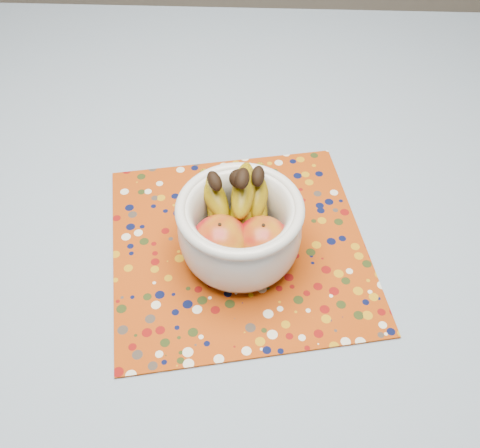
# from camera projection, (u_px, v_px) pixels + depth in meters

# --- Properties ---
(table) EXTENTS (1.20, 1.20, 0.75)m
(table) POSITION_uv_depth(u_px,v_px,m) (221.00, 225.00, 1.06)
(table) COLOR brown
(table) RESTS_ON ground
(tablecloth) EXTENTS (1.32, 1.32, 0.01)m
(tablecloth) POSITION_uv_depth(u_px,v_px,m) (220.00, 195.00, 0.99)
(tablecloth) COLOR slate
(tablecloth) RESTS_ON table
(placemat) EXTENTS (0.47, 0.47, 0.00)m
(placemat) POSITION_uv_depth(u_px,v_px,m) (239.00, 246.00, 0.91)
(placemat) COLOR #933308
(placemat) RESTS_ON tablecloth
(fruit_bowl) EXTENTS (0.20, 0.20, 0.16)m
(fruit_bowl) POSITION_uv_depth(u_px,v_px,m) (239.00, 223.00, 0.85)
(fruit_bowl) COLOR silver
(fruit_bowl) RESTS_ON placemat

